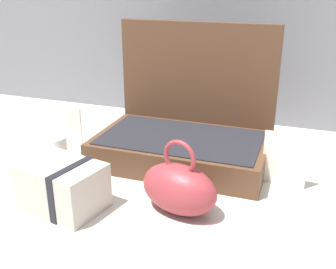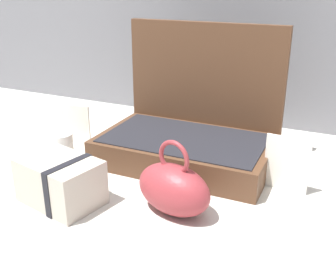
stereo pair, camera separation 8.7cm
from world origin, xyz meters
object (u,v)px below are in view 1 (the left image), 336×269
(open_suitcase, at_px, (185,132))
(poster_card_right, at_px, (67,127))
(cream_toiletry_bag, at_px, (63,186))
(coffee_mug, at_px, (54,150))
(teal_pouch_handbag, at_px, (179,188))
(info_card_left, at_px, (285,160))

(open_suitcase, height_order, poster_card_right, open_suitcase)
(cream_toiletry_bag, height_order, poster_card_right, poster_card_right)
(coffee_mug, height_order, poster_card_right, poster_card_right)
(cream_toiletry_bag, bearing_deg, teal_pouch_handbag, 15.45)
(open_suitcase, distance_m, coffee_mug, 0.41)
(teal_pouch_handbag, xyz_separation_m, cream_toiletry_bag, (-0.27, -0.08, -0.01))
(teal_pouch_handbag, relative_size, info_card_left, 1.46)
(teal_pouch_handbag, height_order, info_card_left, teal_pouch_handbag)
(open_suitcase, bearing_deg, info_card_left, -15.24)
(open_suitcase, xyz_separation_m, info_card_left, (0.31, -0.08, -0.01))
(info_card_left, bearing_deg, cream_toiletry_bag, -142.89)
(open_suitcase, relative_size, poster_card_right, 3.76)
(teal_pouch_handbag, bearing_deg, coffee_mug, 162.68)
(open_suitcase, bearing_deg, poster_card_right, -173.65)
(cream_toiletry_bag, height_order, info_card_left, info_card_left)
(poster_card_right, bearing_deg, coffee_mug, -82.88)
(coffee_mug, height_order, info_card_left, info_card_left)
(coffee_mug, bearing_deg, poster_card_right, 103.24)
(open_suitcase, xyz_separation_m, teal_pouch_handbag, (0.08, -0.31, -0.02))
(teal_pouch_handbag, xyz_separation_m, info_card_left, (0.23, 0.22, 0.01))
(cream_toiletry_bag, xyz_separation_m, coffee_mug, (-0.17, 0.22, -0.02))
(cream_toiletry_bag, xyz_separation_m, poster_card_right, (-0.20, 0.34, 0.01))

